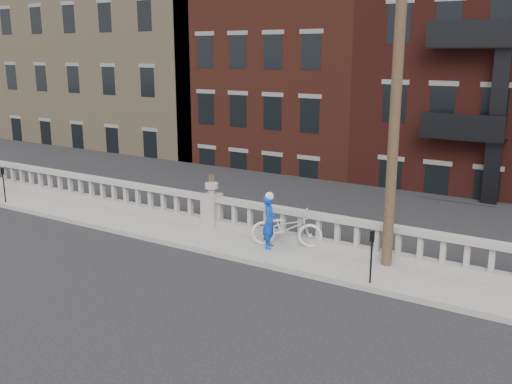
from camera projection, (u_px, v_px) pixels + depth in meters
ground at (128, 266)px, 15.95m from camera, size 120.00×120.00×0.00m
sidewalk at (195, 235)px, 18.40m from camera, size 32.00×2.20×0.15m
balustrade at (212, 212)px, 19.04m from camera, size 28.00×0.34×1.03m
planter_pedestal at (212, 206)px, 18.99m from camera, size 0.55×0.55×1.76m
lower_level at (410, 107)px, 33.95m from camera, size 80.00×44.00×20.80m
utility_pole at (397, 76)px, 14.44m from camera, size 1.60×0.28×10.00m
parking_meter_b at (3, 181)px, 21.96m from camera, size 0.10×0.09×1.36m
parking_meter_c at (372, 251)px, 14.22m from camera, size 0.10×0.09×1.36m
bicycle at (287, 228)px, 17.04m from camera, size 2.27×1.50×1.13m
cyclist at (269, 222)px, 16.81m from camera, size 0.57×0.68×1.60m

